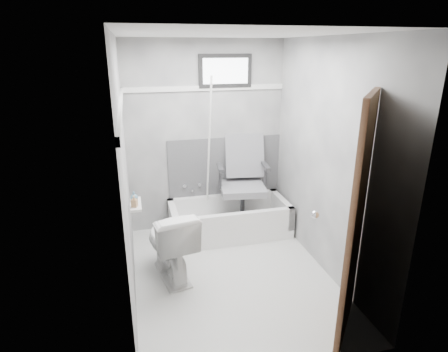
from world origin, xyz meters
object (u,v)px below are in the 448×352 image
object	(u,v)px
door	(411,237)
soap_bottle_b	(134,196)
office_chair	(243,182)
toilet	(170,243)
bathtub	(229,219)
soap_bottle_a	(134,201)

from	to	relation	value
door	soap_bottle_b	world-z (taller)	door
door	soap_bottle_b	xyz separation A→B (m)	(-1.92, 1.38, -0.04)
soap_bottle_b	door	bearing A→B (deg)	-35.72
office_chair	toilet	distance (m)	1.32
toilet	door	size ratio (longest dim) A/B	0.39
bathtub	door	size ratio (longest dim) A/B	0.75
office_chair	toilet	size ratio (longest dim) A/B	1.45
toilet	soap_bottle_b	size ratio (longest dim) A/B	8.14
soap_bottle_b	soap_bottle_a	bearing A→B (deg)	-90.00
office_chair	door	bearing A→B (deg)	-67.34
bathtub	soap_bottle_a	size ratio (longest dim) A/B	13.30
bathtub	soap_bottle_a	xyz separation A→B (m)	(-1.15, -0.97, 0.76)
soap_bottle_a	soap_bottle_b	size ratio (longest dim) A/B	1.18
bathtub	door	distance (m)	2.47
bathtub	door	bearing A→B (deg)	-70.90
toilet	soap_bottle_a	distance (m)	0.70
toilet	soap_bottle_b	xyz separation A→B (m)	(-0.32, -0.07, 0.58)
bathtub	office_chair	world-z (taller)	office_chair
toilet	soap_bottle_b	distance (m)	0.66
door	office_chair	bearing A→B (deg)	104.65
bathtub	soap_bottle_b	xyz separation A→B (m)	(-1.15, -0.83, 0.75)
bathtub	toilet	bearing A→B (deg)	-137.56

